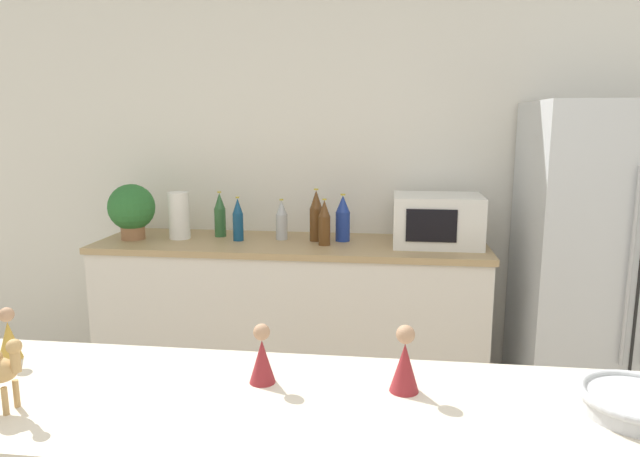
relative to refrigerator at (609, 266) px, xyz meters
name	(u,v)px	position (x,y,z in m)	size (l,w,h in m)	color
wall_back	(378,175)	(-1.22, 0.42, 0.43)	(8.00, 0.06, 2.55)	white
back_counter	(291,318)	(-1.71, 0.09, -0.39)	(2.22, 0.63, 0.92)	silver
refrigerator	(609,266)	(0.00, 0.00, 0.00)	(0.87, 0.76, 1.70)	silver
potted_plant	(132,209)	(-2.64, 0.05, 0.25)	(0.27, 0.27, 0.32)	#9E6B47
paper_towel_roll	(179,215)	(-2.37, 0.10, 0.21)	(0.12, 0.12, 0.27)	white
microwave	(437,220)	(-0.88, 0.10, 0.21)	(0.48, 0.37, 0.28)	white
back_bottle_0	(282,220)	(-1.77, 0.14, 0.18)	(0.07, 0.07, 0.24)	#B2B7BC
back_bottle_1	(238,220)	(-2.01, 0.08, 0.19)	(0.06, 0.06, 0.26)	navy
back_bottle_2	(343,219)	(-1.41, 0.15, 0.20)	(0.08, 0.08, 0.27)	navy
back_bottle_3	(324,223)	(-1.50, 0.02, 0.19)	(0.07, 0.07, 0.26)	brown
back_bottle_4	(316,216)	(-1.56, 0.13, 0.21)	(0.08, 0.08, 0.30)	brown
back_bottle_5	(220,215)	(-2.15, 0.19, 0.20)	(0.07, 0.07, 0.27)	#2D6033
fruit_bowl	(638,402)	(-0.60, -1.84, 0.14)	(0.25, 0.25, 0.05)	#B7BABF
wise_man_figurine_blue	(405,363)	(-1.10, -1.79, 0.19)	(0.07, 0.07, 0.16)	maroon
wise_man_figurine_crimson	(9,337)	(-2.14, -1.74, 0.18)	(0.06, 0.06, 0.14)	#B28933
wise_man_figurine_purple	(262,357)	(-1.44, -1.79, 0.18)	(0.06, 0.06, 0.15)	maroon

